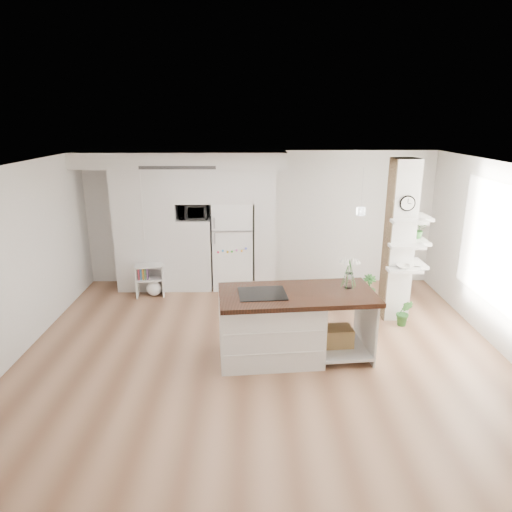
{
  "coord_description": "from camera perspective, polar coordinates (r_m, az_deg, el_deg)",
  "views": [
    {
      "loc": [
        -0.15,
        -6.08,
        3.32
      ],
      "look_at": [
        -0.08,
        0.9,
        1.19
      ],
      "focal_mm": 32.0,
      "sensor_mm": 36.0,
      "label": 1
    }
  ],
  "objects": [
    {
      "name": "room",
      "position": [
        6.25,
        0.84,
        3.45
      ],
      "size": [
        7.04,
        6.04,
        2.72
      ],
      "color": "white",
      "rests_on": "ground"
    },
    {
      "name": "bookshelf",
      "position": [
        9.02,
        -12.97,
        -3.19
      ],
      "size": [
        0.57,
        0.38,
        0.62
      ],
      "rotation": [
        0.0,
        0.0,
        0.16
      ],
      "color": "silver",
      "rests_on": "floor"
    },
    {
      "name": "decor_bowl",
      "position": [
        7.75,
        17.93,
        -1.27
      ],
      "size": [
        0.22,
        0.22,
        0.05
      ],
      "primitive_type": "imported",
      "color": "white",
      "rests_on": "column"
    },
    {
      "name": "microwave",
      "position": [
        8.95,
        -7.78,
        5.55
      ],
      "size": [
        0.54,
        0.37,
        0.3
      ],
      "primitive_type": "imported",
      "color": "#2D2D2D",
      "rests_on": "cabinet_wall"
    },
    {
      "name": "shelf_plant",
      "position": [
        8.08,
        19.62,
        3.16
      ],
      "size": [
        0.27,
        0.23,
        0.3
      ],
      "primitive_type": "imported",
      "color": "#2E6D2B",
      "rests_on": "column"
    },
    {
      "name": "floor_plant_a",
      "position": [
        7.95,
        18.04,
        -6.74
      ],
      "size": [
        0.3,
        0.27,
        0.46
      ],
      "primitive_type": "imported",
      "rotation": [
        0.0,
        0.0,
        -0.27
      ],
      "color": "#2E6D2B",
      "rests_on": "floor"
    },
    {
      "name": "kitchen_island",
      "position": [
        6.54,
        2.85,
        -8.5
      ],
      "size": [
        2.26,
        1.23,
        1.55
      ],
      "rotation": [
        0.0,
        0.0,
        0.09
      ],
      "color": "silver",
      "rests_on": "floor"
    },
    {
      "name": "window",
      "position": [
        7.56,
        28.19,
        1.01
      ],
      "size": [
        0.0,
        2.4,
        2.4
      ],
      "primitive_type": "plane",
      "rotation": [
        1.57,
        0.0,
        -1.57
      ],
      "color": "white",
      "rests_on": "room"
    },
    {
      "name": "column",
      "position": [
        7.89,
        18.19,
        1.67
      ],
      "size": [
        0.69,
        0.9,
        2.7
      ],
      "color": "silver",
      "rests_on": "floor"
    },
    {
      "name": "refrigerator",
      "position": [
        9.1,
        -2.88,
        1.38
      ],
      "size": [
        0.78,
        0.69,
        1.75
      ],
      "color": "white",
      "rests_on": "floor"
    },
    {
      "name": "floor_plant_b",
      "position": [
        8.91,
        13.91,
        -3.78
      ],
      "size": [
        0.27,
        0.27,
        0.47
      ],
      "primitive_type": "imported",
      "rotation": [
        0.0,
        0.0,
        -0.01
      ],
      "color": "#2E6D2B",
      "rests_on": "floor"
    },
    {
      "name": "pendant_light",
      "position": [
        6.6,
        15.82,
        5.89
      ],
      "size": [
        0.12,
        0.12,
        0.1
      ],
      "primitive_type": "cylinder",
      "color": "white",
      "rests_on": "room"
    },
    {
      "name": "cabinet_wall",
      "position": [
        9.03,
        -8.83,
        5.19
      ],
      "size": [
        4.0,
        0.71,
        2.7
      ],
      "color": "silver",
      "rests_on": "floor"
    },
    {
      "name": "floor",
      "position": [
        6.92,
        0.78,
        -11.65
      ],
      "size": [
        7.0,
        6.0,
        0.01
      ],
      "primitive_type": "cube",
      "color": "#A27658",
      "rests_on": "ground"
    }
  ]
}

